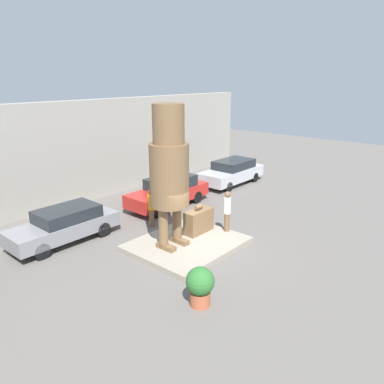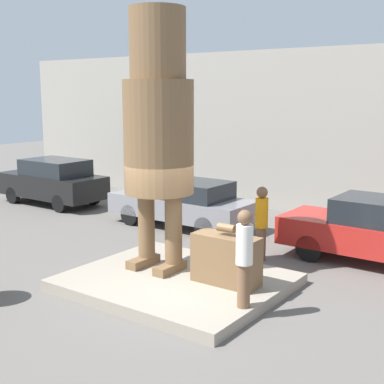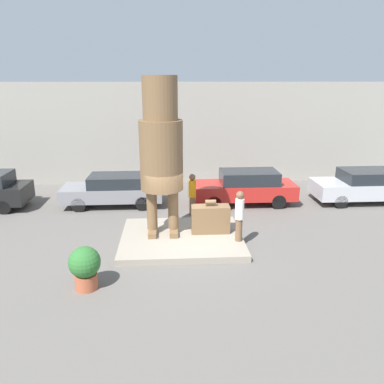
{
  "view_description": "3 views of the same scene",
  "coord_description": "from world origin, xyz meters",
  "px_view_note": "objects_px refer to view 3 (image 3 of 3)",
  "views": [
    {
      "loc": [
        -10.27,
        -9.22,
        6.62
      ],
      "look_at": [
        0.1,
        -0.19,
        2.34
      ],
      "focal_mm": 35.0,
      "sensor_mm": 36.0,
      "label": 1
    },
    {
      "loc": [
        6.48,
        -8.41,
        4.0
      ],
      "look_at": [
        0.53,
        -0.17,
        2.1
      ],
      "focal_mm": 50.0,
      "sensor_mm": 36.0,
      "label": 2
    },
    {
      "loc": [
        -0.39,
        -12.3,
        5.58
      ],
      "look_at": [
        0.36,
        -0.22,
        1.9
      ],
      "focal_mm": 35.0,
      "sensor_mm": 36.0,
      "label": 3
    }
  ],
  "objects_px": {
    "giant_suitcase": "(210,219)",
    "planter_pot": "(85,266)",
    "worker_hivis": "(192,193)",
    "tourist": "(239,214)",
    "parked_car_red": "(245,187)",
    "parked_car_silver": "(365,185)",
    "statue_figure": "(161,145)",
    "parked_car_grey": "(114,189)"
  },
  "relations": [
    {
      "from": "parked_car_grey",
      "to": "giant_suitcase",
      "type": "bearing_deg",
      "value": 135.6
    },
    {
      "from": "giant_suitcase",
      "to": "parked_car_silver",
      "type": "bearing_deg",
      "value": 25.81
    },
    {
      "from": "planter_pot",
      "to": "parked_car_red",
      "type": "bearing_deg",
      "value": 50.31
    },
    {
      "from": "parked_car_grey",
      "to": "worker_hivis",
      "type": "relative_size",
      "value": 2.48
    },
    {
      "from": "statue_figure",
      "to": "tourist",
      "type": "distance_m",
      "value": 3.52
    },
    {
      "from": "worker_hivis",
      "to": "tourist",
      "type": "bearing_deg",
      "value": -66.44
    },
    {
      "from": "statue_figure",
      "to": "worker_hivis",
      "type": "bearing_deg",
      "value": 63.14
    },
    {
      "from": "tourist",
      "to": "giant_suitcase",
      "type": "bearing_deg",
      "value": 137.21
    },
    {
      "from": "planter_pot",
      "to": "tourist",
      "type": "bearing_deg",
      "value": 27.32
    },
    {
      "from": "planter_pot",
      "to": "worker_hivis",
      "type": "distance_m",
      "value": 6.52
    },
    {
      "from": "statue_figure",
      "to": "parked_car_grey",
      "type": "relative_size",
      "value": 1.22
    },
    {
      "from": "planter_pot",
      "to": "worker_hivis",
      "type": "bearing_deg",
      "value": 59.74
    },
    {
      "from": "tourist",
      "to": "worker_hivis",
      "type": "bearing_deg",
      "value": 113.56
    },
    {
      "from": "planter_pot",
      "to": "worker_hivis",
      "type": "height_order",
      "value": "worker_hivis"
    },
    {
      "from": "parked_car_grey",
      "to": "worker_hivis",
      "type": "xyz_separation_m",
      "value": [
        3.47,
        -1.51,
        0.23
      ]
    },
    {
      "from": "tourist",
      "to": "parked_car_silver",
      "type": "bearing_deg",
      "value": 33.74
    },
    {
      "from": "tourist",
      "to": "planter_pot",
      "type": "height_order",
      "value": "tourist"
    },
    {
      "from": "statue_figure",
      "to": "planter_pot",
      "type": "height_order",
      "value": "statue_figure"
    },
    {
      "from": "statue_figure",
      "to": "parked_car_silver",
      "type": "bearing_deg",
      "value": 21.56
    },
    {
      "from": "giant_suitcase",
      "to": "parked_car_grey",
      "type": "xyz_separation_m",
      "value": [
        -3.98,
        3.89,
        0.03
      ]
    },
    {
      "from": "giant_suitcase",
      "to": "worker_hivis",
      "type": "height_order",
      "value": "worker_hivis"
    },
    {
      "from": "parked_car_grey",
      "to": "parked_car_red",
      "type": "bearing_deg",
      "value": 178.51
    },
    {
      "from": "giant_suitcase",
      "to": "planter_pot",
      "type": "distance_m",
      "value": 4.99
    },
    {
      "from": "parked_car_grey",
      "to": "parked_car_red",
      "type": "xyz_separation_m",
      "value": [
        5.98,
        -0.16,
        0.06
      ]
    },
    {
      "from": "statue_figure",
      "to": "tourist",
      "type": "bearing_deg",
      "value": -17.77
    },
    {
      "from": "planter_pot",
      "to": "parked_car_silver",
      "type": "bearing_deg",
      "value": 31.23
    },
    {
      "from": "tourist",
      "to": "parked_car_red",
      "type": "height_order",
      "value": "tourist"
    },
    {
      "from": "tourist",
      "to": "parked_car_grey",
      "type": "bearing_deg",
      "value": 135.88
    },
    {
      "from": "giant_suitcase",
      "to": "worker_hivis",
      "type": "distance_m",
      "value": 2.45
    },
    {
      "from": "parked_car_red",
      "to": "planter_pot",
      "type": "distance_m",
      "value": 9.08
    },
    {
      "from": "parked_car_grey",
      "to": "worker_hivis",
      "type": "distance_m",
      "value": 3.79
    },
    {
      "from": "tourist",
      "to": "worker_hivis",
      "type": "height_order",
      "value": "tourist"
    },
    {
      "from": "giant_suitcase",
      "to": "tourist",
      "type": "distance_m",
      "value": 1.3
    },
    {
      "from": "tourist",
      "to": "worker_hivis",
      "type": "xyz_separation_m",
      "value": [
        -1.4,
        3.21,
        -0.21
      ]
    },
    {
      "from": "parked_car_red",
      "to": "worker_hivis",
      "type": "height_order",
      "value": "worker_hivis"
    },
    {
      "from": "tourist",
      "to": "parked_car_silver",
      "type": "distance_m",
      "value": 8.21
    },
    {
      "from": "parked_car_silver",
      "to": "planter_pot",
      "type": "bearing_deg",
      "value": 31.23
    },
    {
      "from": "parked_car_red",
      "to": "worker_hivis",
      "type": "relative_size",
      "value": 2.59
    },
    {
      "from": "parked_car_grey",
      "to": "parked_car_silver",
      "type": "bearing_deg",
      "value": 179.2
    },
    {
      "from": "parked_car_grey",
      "to": "parked_car_silver",
      "type": "distance_m",
      "value": 11.69
    },
    {
      "from": "statue_figure",
      "to": "giant_suitcase",
      "type": "bearing_deg",
      "value": -0.28
    },
    {
      "from": "parked_car_silver",
      "to": "worker_hivis",
      "type": "bearing_deg",
      "value": 9.31
    }
  ]
}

